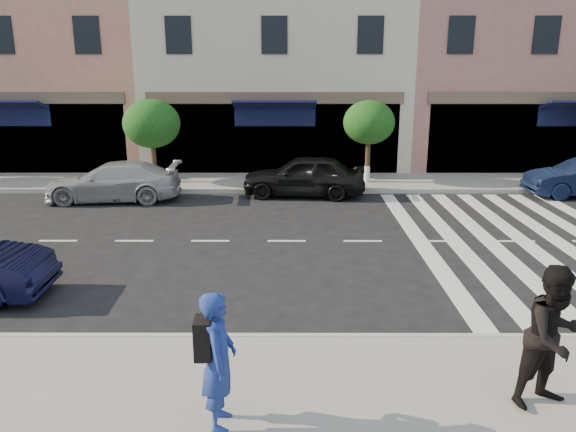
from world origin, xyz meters
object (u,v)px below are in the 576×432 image
object	(u,v)px
photographer	(219,360)
walker	(554,337)
car_far_left	(113,182)
car_far_mid	(304,176)

from	to	relation	value
photographer	walker	distance (m)	4.31
walker	car_far_left	size ratio (longest dim) A/B	0.43
photographer	car_far_left	xyz separation A→B (m)	(-5.06, 12.29, -0.39)
walker	car_far_left	distance (m)	15.09
photographer	car_far_left	bearing A→B (deg)	20.49
walker	car_far_mid	bearing A→B (deg)	81.71
photographer	car_far_left	world-z (taller)	photographer
car_far_left	walker	bearing A→B (deg)	35.49
photographer	walker	bearing A→B (deg)	-85.88
car_far_left	car_far_mid	size ratio (longest dim) A/B	1.06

